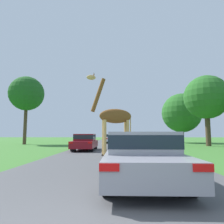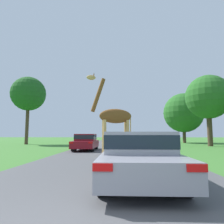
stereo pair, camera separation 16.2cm
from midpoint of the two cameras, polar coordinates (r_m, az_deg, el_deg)
road at (r=31.92m, az=1.69°, el=-8.67°), size 7.45×120.00×0.00m
giraffe_near_road at (r=12.27m, az=0.77°, el=-1.57°), size 2.84×1.12×5.08m
car_lead_maroon at (r=5.82m, az=8.31°, el=-12.03°), size 1.97×4.44×1.38m
car_queue_right at (r=29.33m, az=0.78°, el=-7.49°), size 1.97×4.01×1.35m
car_queue_left at (r=19.72m, az=7.91°, el=-8.07°), size 1.87×4.07×1.30m
car_far_ahead at (r=16.71m, az=-7.25°, el=-8.38°), size 1.73×4.10×1.33m
tree_centre_back at (r=25.06m, az=25.91°, el=3.82°), size 4.94×4.94×7.96m
tree_right_cluster at (r=32.24m, az=19.87°, el=-0.22°), size 5.94×5.94×7.51m
tree_far_right at (r=28.70m, az=-22.61°, el=4.76°), size 4.49×4.49×8.88m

